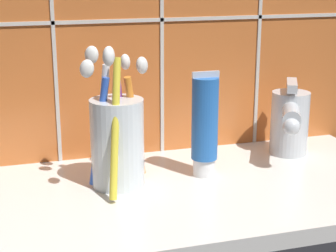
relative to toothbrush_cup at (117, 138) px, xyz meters
The scene contains 4 objects.
sink_counter 10.89cm from the toothbrush_cup, 23.35° to the right, with size 60.13×29.63×2.00cm, color silver.
toothbrush_cup is the anchor object (origin of this frame).
toothpaste_tube 11.58cm from the toothbrush_cup, ahead, with size 3.59×3.42×13.90cm.
sink_faucet 26.46cm from the toothbrush_cup, ahead, with size 7.62×11.27×10.80cm.
Camera 1 is at (-20.63, -61.93, 28.88)cm, focal length 60.00 mm.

